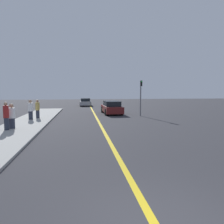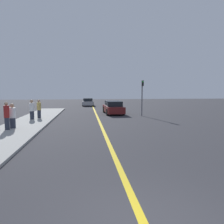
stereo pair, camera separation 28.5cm
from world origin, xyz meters
name	(u,v)px [view 1 (the left image)]	position (x,y,z in m)	size (l,w,h in m)	color
road_center_line	(96,116)	(0.00, 18.00, 0.00)	(0.20, 60.00, 0.01)	gold
sidewalk_left	(26,124)	(-5.56, 13.43, 0.06)	(3.16, 26.87, 0.13)	#9E9E99
car_near_right_lane	(112,108)	(1.90, 20.24, 0.69)	(2.06, 4.82, 1.43)	maroon
car_ahead_center	(85,102)	(-0.75, 33.25, 0.62)	(1.89, 4.26, 1.27)	#9E9EA3
pedestrian_near_curb	(6,116)	(-6.06, 10.66, 1.01)	(0.34, 0.34, 1.75)	#282D3D
pedestrian_mid_group	(12,116)	(-5.91, 11.22, 0.92)	(0.42, 0.42, 1.62)	#282D3D
pedestrian_far_standing	(30,110)	(-5.70, 15.61, 0.95)	(0.41, 0.41, 1.68)	#282D3D
pedestrian_by_sign	(38,109)	(-5.30, 16.52, 0.95)	(0.36, 0.36, 1.65)	#282D3D
traffic_light	(141,94)	(4.53, 17.78, 2.22)	(0.18, 0.40, 3.57)	slate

